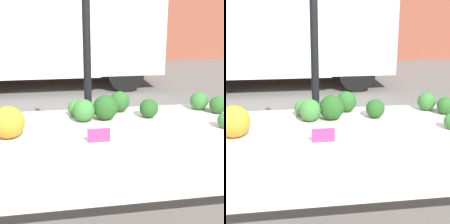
{
  "view_description": "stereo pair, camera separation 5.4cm",
  "coord_description": "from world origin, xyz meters",
  "views": [
    {
      "loc": [
        -0.35,
        -2.17,
        1.55
      ],
      "look_at": [
        0.0,
        0.0,
        0.87
      ],
      "focal_mm": 50.0,
      "sensor_mm": 36.0,
      "label": 1
    },
    {
      "loc": [
        -0.3,
        -2.18,
        1.55
      ],
      "look_at": [
        0.0,
        0.0,
        0.87
      ],
      "focal_mm": 50.0,
      "sensor_mm": 36.0,
      "label": 2
    }
  ],
  "objects": [
    {
      "name": "ground_plane",
      "position": [
        0.0,
        0.0,
        0.0
      ],
      "size": [
        40.0,
        40.0,
        0.0
      ],
      "primitive_type": "plane",
      "color": "slate"
    },
    {
      "name": "tent_pole",
      "position": [
        -0.13,
        0.61,
        1.17
      ],
      "size": [
        0.07,
        0.07,
        2.35
      ],
      "color": "black",
      "rests_on": "ground_plane"
    },
    {
      "name": "parked_truck",
      "position": [
        -0.69,
        5.15,
        1.43
      ],
      "size": [
        4.63,
        2.23,
        2.7
      ],
      "color": "white",
      "rests_on": "ground_plane"
    },
    {
      "name": "market_table",
      "position": [
        0.0,
        -0.06,
        0.69
      ],
      "size": [
        2.31,
        0.76,
        0.79
      ],
      "color": "beige",
      "rests_on": "ground_plane"
    },
    {
      "name": "orange_cauliflower",
      "position": [
        -0.71,
        -0.2,
        0.89
      ],
      "size": [
        0.21,
        0.21,
        0.21
      ],
      "color": "orange",
      "rests_on": "market_table"
    },
    {
      "name": "broccoli_head_1",
      "position": [
        0.88,
        0.09,
        0.86
      ],
      "size": [
        0.14,
        0.14,
        0.14
      ],
      "color": "#285B23",
      "rests_on": "market_table"
    },
    {
      "name": "broccoli_head_3",
      "position": [
        -0.26,
        0.2,
        0.85
      ],
      "size": [
        0.13,
        0.13,
        0.13
      ],
      "color": "#387533",
      "rests_on": "market_table"
    },
    {
      "name": "broccoli_head_4",
      "position": [
        -0.2,
        0.06,
        0.87
      ],
      "size": [
        0.17,
        0.17,
        0.17
      ],
      "color": "#387533",
      "rests_on": "market_table"
    },
    {
      "name": "broccoli_head_5",
      "position": [
        0.1,
        0.26,
        0.87
      ],
      "size": [
        0.17,
        0.17,
        0.17
      ],
      "color": "#285B23",
      "rests_on": "market_table"
    },
    {
      "name": "broccoli_head_7",
      "position": [
        -0.04,
        0.08,
        0.88
      ],
      "size": [
        0.19,
        0.19,
        0.19
      ],
      "color": "#23511E",
      "rests_on": "market_table"
    },
    {
      "name": "broccoli_head_9",
      "position": [
        0.78,
        0.21,
        0.86
      ],
      "size": [
        0.15,
        0.15,
        0.15
      ],
      "color": "#336B2D",
      "rests_on": "market_table"
    },
    {
      "name": "broccoli_head_10",
      "position": [
        0.3,
        0.07,
        0.86
      ],
      "size": [
        0.15,
        0.15,
        0.15
      ],
      "color": "#23511E",
      "rests_on": "market_table"
    },
    {
      "name": "price_sign",
      "position": [
        -0.14,
        -0.37,
        0.83
      ],
      "size": [
        0.14,
        0.01,
        0.09
      ],
      "color": "#E53D84",
      "rests_on": "market_table"
    }
  ]
}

